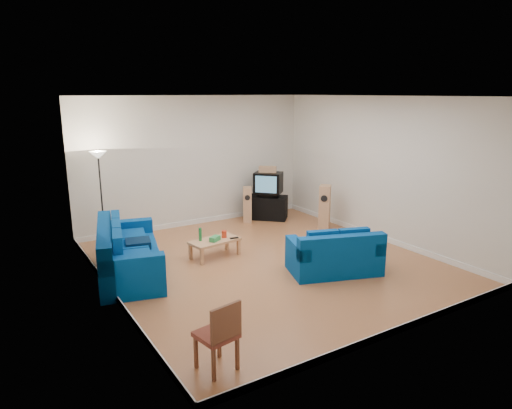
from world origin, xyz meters
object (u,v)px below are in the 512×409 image
television (268,183)px  sofa_loveseat (335,257)px  coffee_table (215,242)px  tv_stand (268,207)px  sofa_three_seat (126,256)px

television → sofa_loveseat: bearing=-57.8°
coffee_table → television: television is taller
sofa_loveseat → coffee_table: bearing=147.1°
coffee_table → sofa_loveseat: bearing=-51.9°
sofa_loveseat → tv_stand: 3.92m
sofa_three_seat → tv_stand: bearing=126.9°
sofa_loveseat → television: (0.98, 3.76, 0.67)m
coffee_table → tv_stand: tv_stand is taller
coffee_table → tv_stand: size_ratio=1.08×
coffee_table → television: bearing=36.2°
sofa_three_seat → television: (4.30, 1.79, 0.63)m
sofa_loveseat → television: size_ratio=2.15×
sofa_three_seat → sofa_loveseat: bearing=73.3°
sofa_three_seat → tv_stand: sofa_three_seat is taller
sofa_three_seat → coffee_table: (1.80, -0.04, -0.03)m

